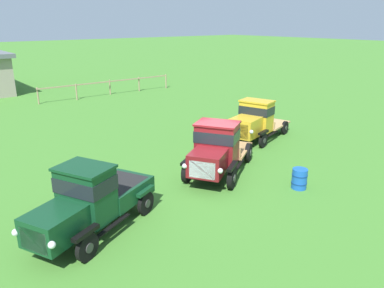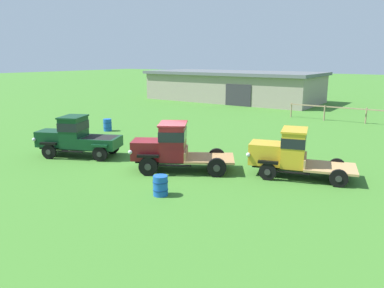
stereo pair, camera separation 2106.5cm
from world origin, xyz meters
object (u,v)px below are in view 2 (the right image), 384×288
vintage_truck_foreground_near (77,137)px  oil_drum_near_fence (108,125)px  vintage_truck_midrow_center (289,152)px  vintage_truck_second_in_line (171,146)px  farm_shed (233,86)px  oil_drum_beside_row (160,186)px

vintage_truck_foreground_near → oil_drum_near_fence: vintage_truck_foreground_near is taller
vintage_truck_midrow_center → oil_drum_near_fence: 15.35m
vintage_truck_second_in_line → oil_drum_near_fence: (-10.08, 5.18, -0.76)m
farm_shed → oil_drum_beside_row: farm_shed is taller
vintage_truck_midrow_center → oil_drum_near_fence: vintage_truck_midrow_center is taller
vintage_truck_second_in_line → vintage_truck_midrow_center: 5.55m
vintage_truck_foreground_near → vintage_truck_midrow_center: 11.42m
vintage_truck_midrow_center → oil_drum_near_fence: (-15.08, 2.78, -0.68)m
oil_drum_near_fence → vintage_truck_midrow_center: bearing=-10.4°
farm_shed → oil_drum_near_fence: bearing=-84.7°
vintage_truck_second_in_line → vintage_truck_midrow_center: vintage_truck_second_in_line is taller
vintage_truck_foreground_near → oil_drum_near_fence: bearing=124.4°
vintage_truck_second_in_line → oil_drum_near_fence: 11.36m
vintage_truck_second_in_line → oil_drum_near_fence: size_ratio=5.66×
farm_shed → vintage_truck_foreground_near: farm_shed is taller
vintage_truck_second_in_line → vintage_truck_foreground_near: bearing=-171.9°
vintage_truck_foreground_near → vintage_truck_second_in_line: 6.01m
farm_shed → oil_drum_near_fence: size_ratio=24.01×
farm_shed → oil_drum_beside_row: (14.01, -31.38, -1.44)m
vintage_truck_midrow_center → oil_drum_near_fence: bearing=169.6°
vintage_truck_midrow_center → oil_drum_beside_row: (-3.24, -5.35, -0.73)m
vintage_truck_midrow_center → farm_shed: bearing=123.5°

